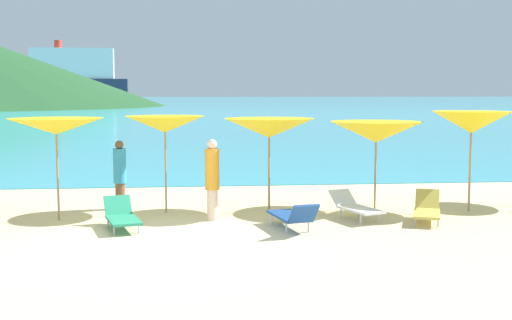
{
  "coord_description": "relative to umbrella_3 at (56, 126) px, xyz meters",
  "views": [
    {
      "loc": [
        0.5,
        -11.97,
        2.77
      ],
      "look_at": [
        2.07,
        3.08,
        1.2
      ],
      "focal_mm": 45.41,
      "sensor_mm": 36.0,
      "label": 1
    }
  ],
  "objects": [
    {
      "name": "ground_plane",
      "position": [
        2.34,
        7.66,
        -2.2
      ],
      "size": [
        50.0,
        100.0,
        0.3
      ],
      "primitive_type": "cube",
      "color": "beige"
    },
    {
      "name": "lounge_chair_4",
      "position": [
        4.92,
        -1.56,
        -1.75
      ],
      "size": [
        0.86,
        1.72,
        0.65
      ],
      "rotation": [
        0.0,
        0.0,
        3.34
      ],
      "color": "#1E478C",
      "rests_on": "ground_plane"
    },
    {
      "name": "lounge_chair_5",
      "position": [
        6.47,
        -0.6,
        -1.76
      ],
      "size": [
        1.0,
        1.55,
        0.58
      ],
      "rotation": [
        0.0,
        0.0,
        0.35
      ],
      "color": "white",
      "rests_on": "ground_plane"
    },
    {
      "name": "umbrella_7",
      "position": [
        9.39,
        0.12,
        0.04
      ],
      "size": [
        2.01,
        2.01,
        2.35
      ],
      "color": "#9E7F59",
      "rests_on": "ground_plane"
    },
    {
      "name": "cruise_ship",
      "position": [
        -42.19,
        247.79,
        6.89
      ],
      "size": [
        42.68,
        9.93,
        23.16
      ],
      "rotation": [
        0.0,
        0.0,
        0.05
      ],
      "color": "#262D47",
      "rests_on": "ocean_water"
    },
    {
      "name": "lounge_chair_9",
      "position": [
        1.46,
        -1.07,
        -1.78
      ],
      "size": [
        0.92,
        1.53,
        0.6
      ],
      "rotation": [
        0.0,
        0.0,
        0.26
      ],
      "color": "#268C66",
      "rests_on": "ground_plane"
    },
    {
      "name": "lounge_chair_7",
      "position": [
        7.96,
        -0.95,
        -1.79
      ],
      "size": [
        1.03,
        1.57,
        0.61
      ],
      "rotation": [
        0.0,
        0.0,
        -0.37
      ],
      "color": "#D8BF4C",
      "rests_on": "ground_plane"
    },
    {
      "name": "umbrella_4",
      "position": [
        2.3,
        0.69,
        0.0
      ],
      "size": [
        1.99,
        1.99,
        2.25
      ],
      "color": "#9E7F59",
      "rests_on": "ground_plane"
    },
    {
      "name": "umbrella_3",
      "position": [
        0.0,
        0.0,
        0.0
      ],
      "size": [
        2.09,
        2.09,
        2.23
      ],
      "color": "#9E7F59",
      "rests_on": "ground_plane"
    },
    {
      "name": "ocean_water",
      "position": [
        2.34,
        224.77,
        -2.04
      ],
      "size": [
        650.0,
        440.0,
        0.02
      ],
      "primitive_type": "cube",
      "color": "#38B7CC",
      "rests_on": "ground_plane"
    },
    {
      "name": "umbrella_6",
      "position": [
        7.27,
        0.65,
        -0.21
      ],
      "size": [
        2.2,
        2.2,
        2.1
      ],
      "color": "#9E7F59",
      "rests_on": "ground_plane"
    },
    {
      "name": "umbrella_5",
      "position": [
        4.7,
        0.57,
        -0.09
      ],
      "size": [
        2.22,
        2.22,
        2.19
      ],
      "color": "#9E7F59",
      "rests_on": "ground_plane"
    },
    {
      "name": "beachgoer_3",
      "position": [
        1.2,
        1.25,
        -1.17
      ],
      "size": [
        0.3,
        0.3,
        1.65
      ],
      "rotation": [
        0.0,
        0.0,
        2.33
      ],
      "color": "brown",
      "rests_on": "ground_plane"
    },
    {
      "name": "beachgoer_1",
      "position": [
        3.34,
        -0.36,
        -1.1
      ],
      "size": [
        0.31,
        0.31,
        1.78
      ],
      "rotation": [
        0.0,
        0.0,
        3.01
      ],
      "color": "beige",
      "rests_on": "ground_plane"
    }
  ]
}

